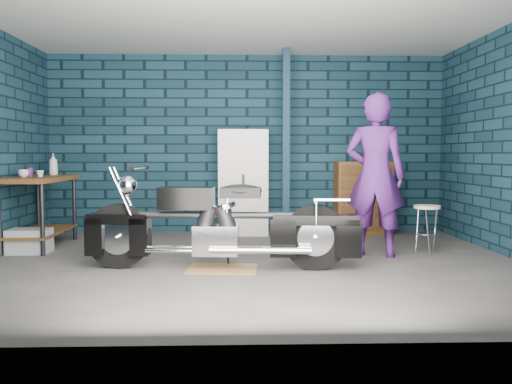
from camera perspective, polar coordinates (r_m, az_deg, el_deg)
ground at (r=5.95m, az=-0.56°, el=-7.60°), size 6.00×6.00×0.00m
room_walls at (r=6.42m, az=-0.68°, el=10.34°), size 6.02×5.01×2.71m
support_post at (r=7.80m, az=3.17°, el=5.13°), size 0.10×0.10×2.70m
workbench at (r=7.48m, az=-21.77°, el=-1.96°), size 0.60×1.40×0.91m
drip_mat at (r=5.71m, az=-3.57°, el=-8.05°), size 0.76×0.59×0.01m
motorcycle at (r=5.63m, az=-3.60°, el=-2.75°), size 2.47×0.83×1.07m
person at (r=6.47m, az=12.44°, el=1.73°), size 0.81×0.68×1.90m
storage_bin at (r=7.11m, az=-22.74°, el=-4.78°), size 0.47×0.34×0.30m
locker at (r=8.06m, az=-1.37°, el=1.03°), size 0.73×0.52×1.55m
tool_chest at (r=8.29m, az=11.20°, el=-0.59°), size 0.81×0.45×1.08m
shop_stool at (r=6.91m, az=17.52°, el=-3.73°), size 0.39×0.39×0.58m
cup_a at (r=7.27m, az=-23.28°, el=1.81°), size 0.12×0.12×0.10m
cup_b at (r=7.28m, az=-21.77°, el=1.80°), size 0.09×0.09×0.08m
mug_purple at (r=7.52m, az=-22.72°, el=1.94°), size 0.10×0.10×0.11m
bottle at (r=7.92m, az=-20.56°, el=2.77°), size 0.15×0.15×0.30m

